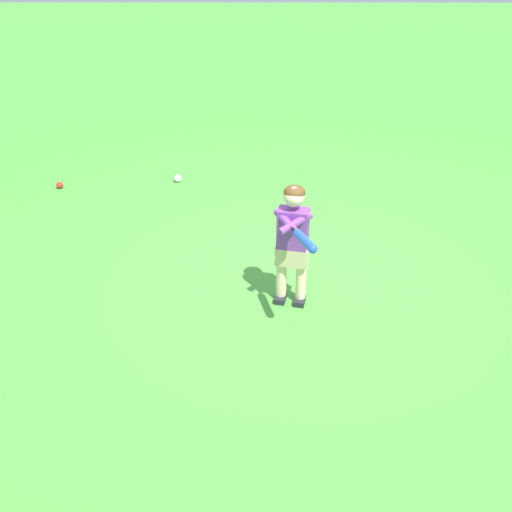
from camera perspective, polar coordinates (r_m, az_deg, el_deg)
name	(u,v)px	position (r m, az deg, el deg)	size (l,w,h in m)	color
ground_plane	(296,283)	(5.31, 3.97, -2.64)	(40.00, 40.00, 0.00)	#479338
child_batter	(293,237)	(4.70, 3.68, 1.91)	(0.76, 0.32, 1.08)	#232328
play_ball_far_left	(60,185)	(7.56, -18.78, 6.63)	(0.08, 0.08, 0.08)	red
play_ball_by_bucket	(178,178)	(7.40, -7.72, 7.58)	(0.09, 0.09, 0.09)	white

